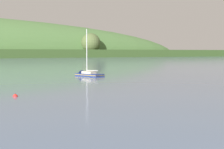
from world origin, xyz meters
name	(u,v)px	position (x,y,z in m)	size (l,w,h in m)	color
sailboat_midwater_white	(86,76)	(9.47, 48.66, 0.07)	(4.19, 6.25, 9.06)	navy
mooring_buoy_foreground	(15,96)	(-5.04, 26.14, 0.00)	(0.45, 0.45, 0.53)	red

